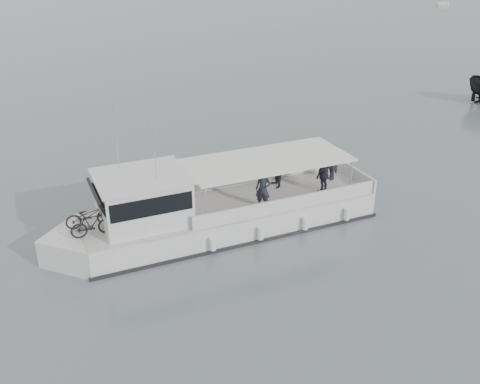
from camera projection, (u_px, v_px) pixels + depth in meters
ground at (332, 230)px, 23.72m from camera, size 1400.00×1400.00×0.00m
tour_boat at (204, 212)px, 23.07m from camera, size 14.76×6.59×6.18m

